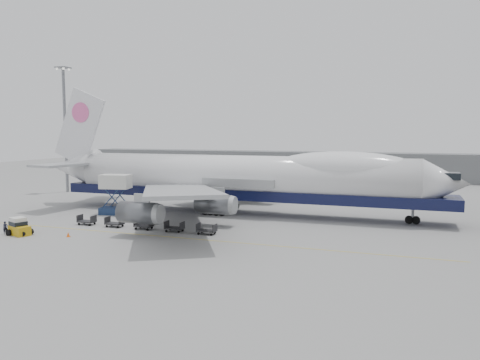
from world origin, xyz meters
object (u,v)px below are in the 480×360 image
at_px(airliner, 243,177).
at_px(ground_worker, 5,228).
at_px(baggage_tug, 19,227).
at_px(catering_truck, 116,192).

relative_size(airliner, ground_worker, 42.22).
distance_m(airliner, baggage_tug, 31.44).
xyz_separation_m(airliner, ground_worker, (-22.76, -23.29, -4.83)).
bearing_deg(ground_worker, catering_truck, 14.35).
xyz_separation_m(catering_truck, ground_worker, (-4.84, -16.25, -2.64)).
relative_size(baggage_tug, ground_worker, 2.06).
relative_size(airliner, baggage_tug, 20.49).
distance_m(catering_truck, ground_worker, 17.16).
bearing_deg(ground_worker, baggage_tug, -51.66).
distance_m(airliner, catering_truck, 19.38).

